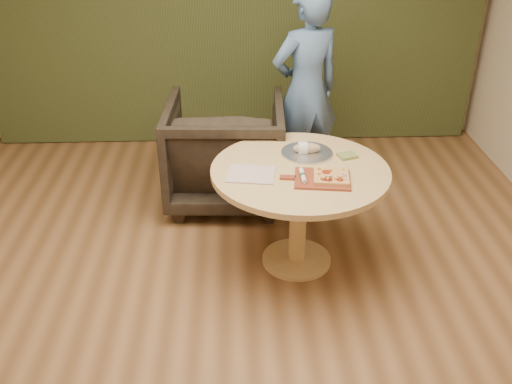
{
  "coord_description": "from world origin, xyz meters",
  "views": [
    {
      "loc": [
        0.0,
        -2.64,
        2.45
      ],
      "look_at": [
        0.12,
        0.25,
        0.82
      ],
      "focal_mm": 40.0,
      "sensor_mm": 36.0,
      "label": 1
    }
  ],
  "objects_px": {
    "bread_roll": "(306,148)",
    "person_standing": "(306,90)",
    "armchair": "(225,147)",
    "pedestal_table": "(299,187)",
    "flatbread_pizza": "(331,176)",
    "serving_tray": "(307,153)",
    "cutlery_roll": "(303,176)",
    "pizza_paddle": "(321,179)"
  },
  "relations": [
    {
      "from": "bread_roll",
      "to": "pizza_paddle",
      "type": "bearing_deg",
      "value": -82.37
    },
    {
      "from": "armchair",
      "to": "pedestal_table",
      "type": "bearing_deg",
      "value": 121.05
    },
    {
      "from": "bread_roll",
      "to": "person_standing",
      "type": "bearing_deg",
      "value": 83.43
    },
    {
      "from": "cutlery_roll",
      "to": "person_standing",
      "type": "bearing_deg",
      "value": 81.49
    },
    {
      "from": "serving_tray",
      "to": "armchair",
      "type": "relative_size",
      "value": 0.37
    },
    {
      "from": "pedestal_table",
      "to": "armchair",
      "type": "distance_m",
      "value": 1.07
    },
    {
      "from": "pedestal_table",
      "to": "cutlery_roll",
      "type": "relative_size",
      "value": 5.97
    },
    {
      "from": "bread_roll",
      "to": "armchair",
      "type": "xyz_separation_m",
      "value": [
        -0.57,
        0.71,
        -0.31
      ]
    },
    {
      "from": "pedestal_table",
      "to": "serving_tray",
      "type": "relative_size",
      "value": 3.33
    },
    {
      "from": "flatbread_pizza",
      "to": "cutlery_roll",
      "type": "bearing_deg",
      "value": 175.89
    },
    {
      "from": "flatbread_pizza",
      "to": "bread_roll",
      "type": "xyz_separation_m",
      "value": [
        -0.12,
        0.39,
        0.02
      ]
    },
    {
      "from": "flatbread_pizza",
      "to": "cutlery_roll",
      "type": "distance_m",
      "value": 0.18
    },
    {
      "from": "armchair",
      "to": "serving_tray",
      "type": "bearing_deg",
      "value": 131.42
    },
    {
      "from": "cutlery_roll",
      "to": "person_standing",
      "type": "relative_size",
      "value": 0.12
    },
    {
      "from": "pizza_paddle",
      "to": "person_standing",
      "type": "xyz_separation_m",
      "value": [
        0.06,
        1.39,
        0.1
      ]
    },
    {
      "from": "pedestal_table",
      "to": "person_standing",
      "type": "relative_size",
      "value": 0.69
    },
    {
      "from": "bread_roll",
      "to": "pedestal_table",
      "type": "bearing_deg",
      "value": -105.29
    },
    {
      "from": "pedestal_table",
      "to": "cutlery_roll",
      "type": "bearing_deg",
      "value": -90.89
    },
    {
      "from": "pedestal_table",
      "to": "person_standing",
      "type": "xyz_separation_m",
      "value": [
        0.18,
        1.22,
        0.25
      ]
    },
    {
      "from": "pizza_paddle",
      "to": "flatbread_pizza",
      "type": "bearing_deg",
      "value": 2.01
    },
    {
      "from": "serving_tray",
      "to": "person_standing",
      "type": "xyz_separation_m",
      "value": [
        0.11,
        1.0,
        0.1
      ]
    },
    {
      "from": "pedestal_table",
      "to": "pizza_paddle",
      "type": "bearing_deg",
      "value": -55.99
    },
    {
      "from": "pedestal_table",
      "to": "flatbread_pizza",
      "type": "bearing_deg",
      "value": -44.3
    },
    {
      "from": "pedestal_table",
      "to": "bread_roll",
      "type": "distance_m",
      "value": 0.29
    },
    {
      "from": "pedestal_table",
      "to": "flatbread_pizza",
      "type": "xyz_separation_m",
      "value": [
        0.18,
        -0.17,
        0.17
      ]
    },
    {
      "from": "pedestal_table",
      "to": "serving_tray",
      "type": "height_order",
      "value": "serving_tray"
    },
    {
      "from": "serving_tray",
      "to": "armchair",
      "type": "bearing_deg",
      "value": 128.83
    },
    {
      "from": "pizza_paddle",
      "to": "person_standing",
      "type": "relative_size",
      "value": 0.27
    },
    {
      "from": "pizza_paddle",
      "to": "cutlery_roll",
      "type": "xyz_separation_m",
      "value": [
        -0.11,
        0.01,
        0.02
      ]
    },
    {
      "from": "serving_tray",
      "to": "flatbread_pizza",
      "type": "bearing_deg",
      "value": -74.71
    },
    {
      "from": "cutlery_roll",
      "to": "armchair",
      "type": "height_order",
      "value": "armchair"
    },
    {
      "from": "pedestal_table",
      "to": "serving_tray",
      "type": "bearing_deg",
      "value": 72.58
    },
    {
      "from": "bread_roll",
      "to": "armchair",
      "type": "bearing_deg",
      "value": 128.39
    },
    {
      "from": "pizza_paddle",
      "to": "armchair",
      "type": "relative_size",
      "value": 0.48
    },
    {
      "from": "pizza_paddle",
      "to": "person_standing",
      "type": "height_order",
      "value": "person_standing"
    },
    {
      "from": "serving_tray",
      "to": "bread_roll",
      "type": "height_order",
      "value": "bread_roll"
    },
    {
      "from": "flatbread_pizza",
      "to": "cutlery_roll",
      "type": "height_order",
      "value": "flatbread_pizza"
    },
    {
      "from": "pizza_paddle",
      "to": "serving_tray",
      "type": "distance_m",
      "value": 0.39
    },
    {
      "from": "flatbread_pizza",
      "to": "pizza_paddle",
      "type": "bearing_deg",
      "value": 174.57
    },
    {
      "from": "flatbread_pizza",
      "to": "serving_tray",
      "type": "relative_size",
      "value": 0.69
    },
    {
      "from": "serving_tray",
      "to": "person_standing",
      "type": "height_order",
      "value": "person_standing"
    },
    {
      "from": "serving_tray",
      "to": "bread_roll",
      "type": "relative_size",
      "value": 1.84
    }
  ]
}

